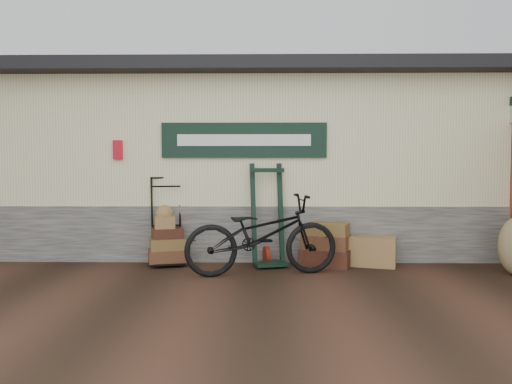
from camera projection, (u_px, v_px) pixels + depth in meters
The scene contains 7 objects.
ground at pixel (263, 276), 6.98m from camera, with size 80.00×80.00×0.00m, color black.
station_building at pixel (263, 162), 9.63m from camera, with size 14.40×4.10×3.20m.
porter_trolley at pixel (167, 220), 7.82m from camera, with size 0.70×0.52×1.40m, color black, non-canonical shape.
green_barrow at pixel (268, 215), 7.71m from camera, with size 0.57×0.48×1.58m, color black, non-canonical shape.
suitcase_stack at pixel (326, 244), 7.71m from camera, with size 0.76×0.48×0.67m, color #361B11, non-canonical shape.
wicker_hamper at pixel (373, 251), 7.73m from camera, with size 0.69×0.45×0.45m, color brown.
bicycle at pixel (262, 230), 7.04m from camera, with size 2.18×0.76×1.27m, color black.
Camera 1 is at (0.01, -6.91, 1.54)m, focal length 35.00 mm.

